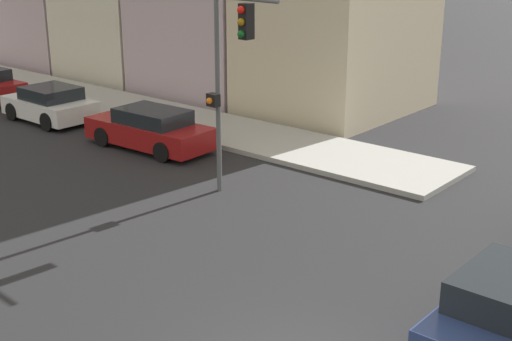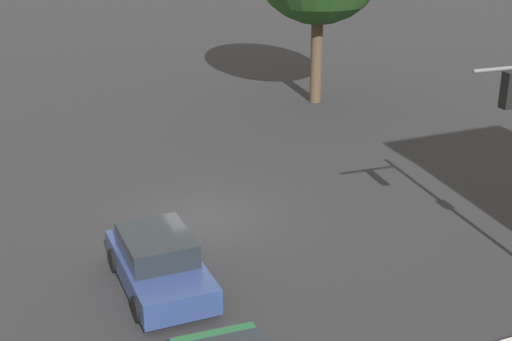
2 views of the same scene
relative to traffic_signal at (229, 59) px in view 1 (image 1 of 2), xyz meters
name	(u,v)px [view 1 (image 1 of 2)]	position (x,y,z in m)	size (l,w,h in m)	color
traffic_signal	(229,59)	(0.00, 0.00, 0.00)	(0.50, 2.37, 5.88)	#515456
crossing_car_1	(511,311)	(-2.41, -8.83, -3.15)	(4.10, 1.99, 1.42)	navy
parked_car_0	(150,129)	(1.59, 5.08, -3.15)	(2.01, 4.67, 1.38)	maroon
parked_car_1	(50,104)	(1.56, 10.75, -3.16)	(2.10, 3.83, 1.36)	silver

